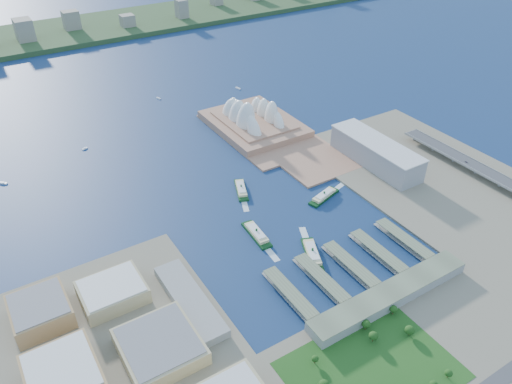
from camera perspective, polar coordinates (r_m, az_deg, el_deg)
ground at (r=618.94m, az=5.18°, el=-5.12°), size 3000.00×3000.00×0.00m
south_land at (r=518.87m, az=19.68°, el=-17.38°), size 720.00×180.00×3.00m
east_land at (r=740.19m, az=22.71°, el=-0.48°), size 240.00×500.00×3.00m
peninsula at (r=848.13m, az=0.63°, el=6.99°), size 135.00×220.00×3.00m
far_shore at (r=1438.91m, az=-19.66°, el=17.00°), size 2200.00×260.00×12.00m
opera_house at (r=848.56m, az=-0.23°, el=9.30°), size 134.00×180.00×58.00m
toaster_building at (r=766.73m, az=13.53°, el=4.38°), size 45.00×155.00×35.00m
expressway at (r=777.14m, az=26.11°, el=0.97°), size 26.00×340.00×11.85m
west_buildings at (r=486.16m, az=-14.97°, el=-18.00°), size 200.00×280.00×27.00m
ferry_wharves at (r=581.06m, az=10.75°, el=-8.24°), size 184.00×90.00×9.30m
terminal_building at (r=550.18m, az=15.02°, el=-11.35°), size 200.00×28.00×12.00m
park at (r=486.41m, az=13.20°, el=-18.65°), size 150.00×110.00×16.00m
far_skyline at (r=1411.35m, az=-19.70°, el=18.11°), size 1900.00×140.00×55.00m
ferry_a at (r=614.57m, az=0.06°, el=-4.64°), size 18.39×57.53×10.71m
ferry_b at (r=694.00m, az=-1.70°, el=0.46°), size 32.57×54.18×10.03m
ferry_c at (r=590.20m, az=6.46°, el=-6.85°), size 37.11×59.52×11.06m
ferry_d at (r=686.00m, az=7.79°, el=-0.33°), size 55.55×28.36×10.19m
boat_a at (r=798.11m, az=-27.01°, el=0.94°), size 12.94×11.82×2.71m
boat_b at (r=841.93m, az=-18.99°, el=4.74°), size 9.56×6.32×2.44m
boat_c at (r=1016.01m, az=-2.08°, el=11.79°), size 5.60×12.76×2.78m
boat_e at (r=988.38m, az=-11.09°, el=10.49°), size 5.84×11.39×2.67m
car_c at (r=795.41m, az=22.88°, el=3.21°), size 1.88×4.62×1.34m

